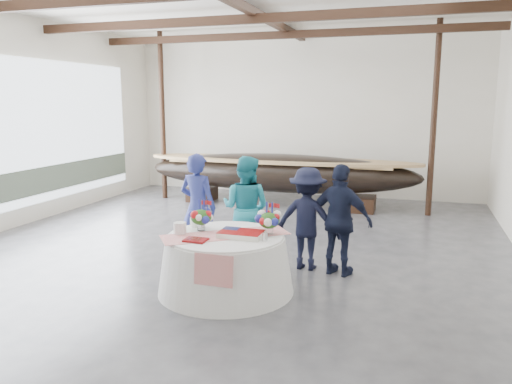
% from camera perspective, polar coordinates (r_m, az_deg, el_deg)
% --- Properties ---
extents(floor, '(10.00, 12.00, 0.01)m').
position_cam_1_polar(floor, '(9.10, -3.26, -6.81)').
color(floor, '#3D3D42').
rests_on(floor, ground).
extents(wall_back, '(10.00, 0.02, 4.50)m').
position_cam_1_polar(wall_back, '(14.46, 5.33, 8.62)').
color(wall_back, silver).
rests_on(wall_back, ground).
extents(pavilion_structure, '(9.80, 11.76, 4.50)m').
position_cam_1_polar(pavilion_structure, '(9.48, -1.83, 18.36)').
color(pavilion_structure, black).
rests_on(pavilion_structure, ground).
extents(open_bay, '(0.03, 7.00, 3.20)m').
position_cam_1_polar(open_bay, '(12.22, -23.85, 5.47)').
color(open_bay, silver).
rests_on(open_bay, ground).
extents(longboat_display, '(7.18, 1.44, 1.35)m').
position_cam_1_polar(longboat_display, '(12.89, 2.56, 2.23)').
color(longboat_display, black).
rests_on(longboat_display, ground).
extents(banquet_table, '(1.93, 1.93, 0.83)m').
position_cam_1_polar(banquet_table, '(7.18, -3.47, -8.11)').
color(banquet_table, white).
rests_on(banquet_table, ground).
extents(tabletop_items, '(1.76, 1.52, 0.40)m').
position_cam_1_polar(tabletop_items, '(7.11, -3.04, -3.56)').
color(tabletop_items, red).
rests_on(tabletop_items, banquet_table).
extents(guest_woman_blue, '(0.72, 0.52, 1.83)m').
position_cam_1_polar(guest_woman_blue, '(8.52, -6.65, -1.70)').
color(guest_woman_blue, navy).
rests_on(guest_woman_blue, ground).
extents(guest_woman_teal, '(0.93, 0.76, 1.78)m').
position_cam_1_polar(guest_woman_teal, '(8.47, -1.17, -1.86)').
color(guest_woman_teal, teal).
rests_on(guest_woman_teal, ground).
extents(guest_man_left, '(1.10, 0.67, 1.65)m').
position_cam_1_polar(guest_man_left, '(8.05, 5.89, -3.04)').
color(guest_man_left, black).
rests_on(guest_man_left, ground).
extents(guest_man_right, '(1.10, 0.69, 1.75)m').
position_cam_1_polar(guest_man_right, '(7.81, 9.63, -3.21)').
color(guest_man_right, black).
rests_on(guest_man_right, ground).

